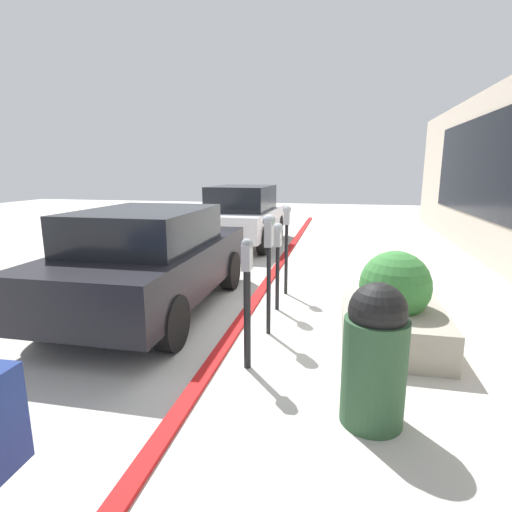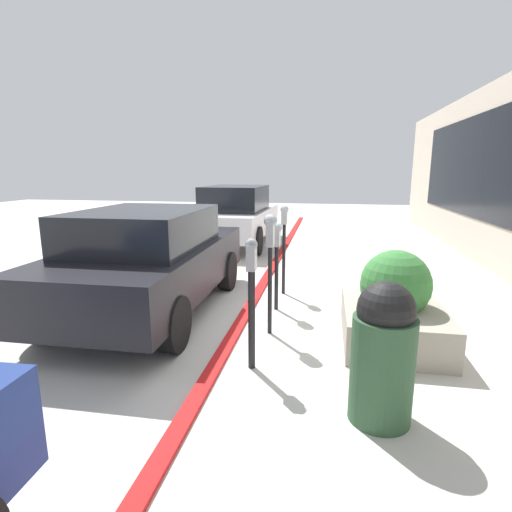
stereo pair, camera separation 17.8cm
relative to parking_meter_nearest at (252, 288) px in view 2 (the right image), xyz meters
name	(u,v)px [view 2 (the right image)]	position (x,y,z in m)	size (l,w,h in m)	color
ground_plane	(249,319)	(1.39, 0.31, -0.88)	(40.00, 40.00, 0.00)	beige
curb_strip	(243,317)	(1.39, 0.39, -0.86)	(24.50, 0.16, 0.04)	red
parking_meter_nearest	(252,288)	(0.00, 0.00, 0.00)	(0.15, 0.13, 1.41)	black
parking_meter_second	(270,245)	(0.94, -0.06, 0.28)	(0.19, 0.16, 1.55)	black
parking_meter_middle	(277,246)	(1.86, -0.03, 0.09)	(0.18, 0.15, 1.33)	black
parking_meter_fourth	(284,231)	(2.67, -0.04, 0.19)	(0.16, 0.14, 1.51)	black
planter_box	(394,308)	(0.97, -1.58, -0.45)	(1.57, 1.18, 1.15)	#A39989
parked_car_middle	(149,259)	(1.45, 1.81, -0.08)	(4.08, 1.90, 1.53)	black
parked_car_rear	(236,215)	(6.92, 1.75, -0.03)	(4.05, 1.80, 1.65)	silver
trash_bin	(383,352)	(-0.70, -1.23, -0.27)	(0.52, 0.52, 1.21)	#2D5133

